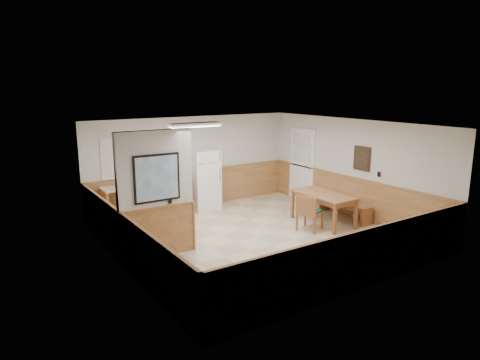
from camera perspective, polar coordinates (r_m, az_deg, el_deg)
ground at (r=9.63m, az=2.20°, el=-7.62°), size 6.00×6.00×0.00m
ceiling at (r=9.08m, az=2.33°, el=7.36°), size 6.00×6.00×0.02m
back_wall at (r=11.80m, az=-6.24°, el=2.36°), size 6.00×0.02×2.50m
right_wall at (r=11.26m, az=14.79°, el=1.52°), size 0.02×6.00×2.50m
left_wall at (r=7.97m, az=-15.62°, el=-2.97°), size 0.02×6.00×2.50m
wainscot_back at (r=11.93m, az=-6.11°, el=-1.20°), size 6.00×0.04×1.00m
wainscot_right at (r=11.40m, az=14.52°, el=-2.19°), size 0.04×6.00×1.00m
wainscot_left at (r=8.20m, az=-15.17°, el=-8.02°), size 0.04×6.00×1.00m
partition_wall at (r=8.39m, az=-11.15°, el=-2.09°), size 1.50×0.20×2.50m
kitchen_counter at (r=11.19m, az=-10.91°, el=-2.49°), size 2.20×0.61×1.00m
exterior_door at (r=12.59m, az=8.23°, el=2.02°), size 0.07×1.02×2.15m
kitchen_window at (r=10.95m, az=-16.05°, el=2.75°), size 0.80×0.04×1.00m
wall_painting at (r=10.98m, az=15.92°, el=2.79°), size 0.04×0.50×0.60m
fluorescent_fixture at (r=9.78m, az=-6.02°, el=7.35°), size 1.20×0.30×0.09m
refrigerator at (r=11.62m, az=-4.82°, el=0.04°), size 0.75×0.73×1.63m
dining_table at (r=10.57m, az=11.05°, el=-2.31°), size 0.81×1.61×0.75m
dining_bench at (r=11.23m, az=13.71°, el=-3.19°), size 0.44×1.64×0.45m
dining_chair at (r=9.99m, az=9.10°, el=-4.04°), size 0.83×0.71×0.85m
fire_extinguisher at (r=11.34m, az=-7.88°, el=1.19°), size 0.14×0.14×0.48m
soap_bottle at (r=10.75m, az=-15.82°, el=-0.30°), size 0.10×0.10×0.24m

